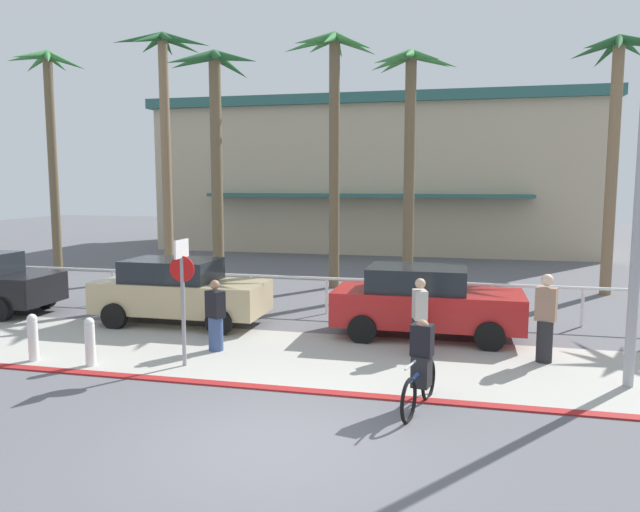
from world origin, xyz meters
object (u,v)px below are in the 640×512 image
(palm_tree_1, at_px, (165,101))
(pedestrian_2, at_px, (216,319))
(palm_tree_5, at_px, (616,108))
(palm_tree_3, at_px, (333,100))
(stop_sign_bike_lane, at_px, (182,284))
(palm_tree_4, at_px, (410,112))
(pedestrian_0, at_px, (419,321))
(bollard_3, at_px, (90,341))
(bollard_1, at_px, (33,337))
(cyclist_blue_0, at_px, (421,367))
(palm_tree_2, at_px, (215,121))
(pedestrian_1, at_px, (545,322))
(car_red_2, at_px, (425,301))
(palm_tree_0, at_px, (50,113))
(car_tan_1, at_px, (179,291))

(palm_tree_1, height_order, pedestrian_2, palm_tree_1)
(palm_tree_5, bearing_deg, palm_tree_3, -174.62)
(stop_sign_bike_lane, height_order, palm_tree_4, palm_tree_4)
(pedestrian_0, bearing_deg, bollard_3, -160.63)
(bollard_1, bearing_deg, cyclist_blue_0, -5.56)
(palm_tree_3, distance_m, pedestrian_2, 10.21)
(palm_tree_2, xyz_separation_m, palm_tree_3, (3.21, 2.59, 0.88))
(pedestrian_0, bearing_deg, palm_tree_2, 142.30)
(cyclist_blue_0, bearing_deg, pedestrian_2, 152.80)
(bollard_3, bearing_deg, cyclist_blue_0, -6.44)
(palm_tree_4, xyz_separation_m, pedestrian_1, (3.48, -7.57, -5.09))
(stop_sign_bike_lane, xyz_separation_m, car_red_2, (4.54, 3.45, -0.81))
(palm_tree_4, bearing_deg, palm_tree_0, 174.36)
(palm_tree_2, relative_size, palm_tree_3, 0.89)
(stop_sign_bike_lane, distance_m, palm_tree_4, 11.01)
(cyclist_blue_0, relative_size, pedestrian_0, 1.07)
(palm_tree_0, distance_m, car_red_2, 18.12)
(stop_sign_bike_lane, distance_m, palm_tree_5, 15.08)
(car_tan_1, bearing_deg, stop_sign_bike_lane, -62.53)
(palm_tree_4, distance_m, pedestrian_2, 10.39)
(bollard_3, height_order, palm_tree_1, palm_tree_1)
(palm_tree_5, bearing_deg, bollard_1, -140.41)
(palm_tree_1, xyz_separation_m, palm_tree_2, (3.32, -3.19, -1.11))
(stop_sign_bike_lane, distance_m, car_tan_1, 3.89)
(bollard_3, height_order, car_tan_1, car_tan_1)
(car_red_2, distance_m, cyclist_blue_0, 4.64)
(bollard_3, xyz_separation_m, pedestrian_1, (8.89, 2.36, 0.35))
(stop_sign_bike_lane, bearing_deg, pedestrian_1, 15.29)
(palm_tree_1, distance_m, palm_tree_3, 6.56)
(stop_sign_bike_lane, xyz_separation_m, palm_tree_0, (-11.00, 10.94, 4.76))
(stop_sign_bike_lane, xyz_separation_m, pedestrian_1, (7.05, 1.93, -0.81))
(car_tan_1, distance_m, car_red_2, 6.29)
(stop_sign_bike_lane, distance_m, pedestrian_2, 1.53)
(palm_tree_2, height_order, pedestrian_1, palm_tree_2)
(stop_sign_bike_lane, relative_size, pedestrian_2, 1.62)
(bollard_1, distance_m, cyclist_blue_0, 7.98)
(bollard_1, height_order, palm_tree_4, palm_tree_4)
(bollard_1, height_order, palm_tree_3, palm_tree_3)
(palm_tree_0, xyz_separation_m, car_tan_1, (9.25, -7.56, -5.56))
(bollard_1, relative_size, pedestrian_0, 0.60)
(cyclist_blue_0, bearing_deg, palm_tree_5, 65.93)
(stop_sign_bike_lane, relative_size, palm_tree_0, 0.29)
(car_tan_1, xyz_separation_m, car_red_2, (6.29, 0.08, 0.00))
(palm_tree_0, height_order, car_tan_1, palm_tree_0)
(stop_sign_bike_lane, relative_size, palm_tree_5, 0.31)
(bollard_3, xyz_separation_m, palm_tree_3, (2.81, 10.05, 5.90))
(cyclist_blue_0, distance_m, pedestrian_1, 3.86)
(car_tan_1, bearing_deg, palm_tree_5, 31.17)
(bollard_1, xyz_separation_m, car_red_2, (7.71, 3.85, 0.35))
(car_red_2, distance_m, pedestrian_0, 1.65)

